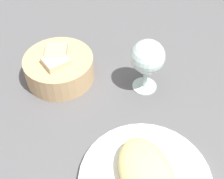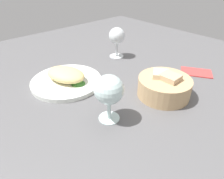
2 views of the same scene
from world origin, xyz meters
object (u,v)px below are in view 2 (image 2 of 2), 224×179
object	(u,v)px
bread_basket	(164,86)
wine_glass_near	(109,91)
plate	(67,81)
folded_napkin	(196,72)
wine_glass_far	(117,37)

from	to	relation	value
bread_basket	wine_glass_near	size ratio (longest dim) A/B	1.24
plate	folded_napkin	distance (cm)	48.02
bread_basket	wine_glass_far	size ratio (longest dim) A/B	1.26
plate	wine_glass_near	distance (cm)	25.04
wine_glass_near	bread_basket	bearing A→B (deg)	81.89
plate	bread_basket	size ratio (longest dim) A/B	1.49
plate	wine_glass_near	xyz separation A→B (cm)	(23.67, -1.34, 8.04)
plate	folded_napkin	xyz separation A→B (cm)	(26.02, 40.35, -0.30)
wine_glass_near	folded_napkin	distance (cm)	42.58
plate	wine_glass_far	distance (cm)	30.09
wine_glass_near	folded_napkin	xyz separation A→B (cm)	(2.35, 41.69, -8.34)
wine_glass_near	wine_glass_far	bearing A→B (deg)	134.16
wine_glass_near	folded_napkin	size ratio (longest dim) A/B	1.18
wine_glass_far	folded_napkin	distance (cm)	34.50
bread_basket	wine_glass_near	bearing A→B (deg)	-98.11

